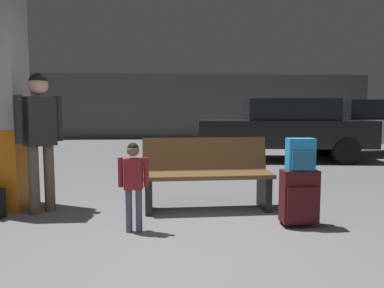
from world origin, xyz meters
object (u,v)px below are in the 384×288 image
(adult, at_px, (40,128))
(parked_car_near, at_px, (283,127))
(bench, at_px, (207,174))
(child, at_px, (133,177))
(parked_car_side, at_px, (373,125))
(backpack_bright, at_px, (301,155))
(suitcase, at_px, (299,197))

(adult, xyz_separation_m, parked_car_near, (4.43, 4.37, -0.22))
(bench, xyz_separation_m, child, (-0.84, -0.81, 0.12))
(child, height_order, parked_car_side, parked_car_side)
(bench, xyz_separation_m, parked_car_side, (5.34, 5.30, 0.36))
(adult, bearing_deg, parked_car_near, 44.67)
(bench, distance_m, child, 1.17)
(backpack_bright, bearing_deg, suitcase, 48.30)
(bench, height_order, backpack_bright, backpack_bright)
(bench, distance_m, suitcase, 1.19)
(suitcase, height_order, backpack_bright, backpack_bright)
(adult, xyz_separation_m, parked_car_side, (7.33, 5.34, -0.22))
(child, distance_m, adult, 1.47)
(backpack_bright, xyz_separation_m, child, (-1.74, -0.06, -0.21))
(child, bearing_deg, parked_car_near, 57.64)
(parked_car_side, bearing_deg, parked_car_near, -161.71)
(parked_car_side, distance_m, parked_car_near, 3.06)
(backpack_bright, height_order, parked_car_side, parked_car_side)
(bench, relative_size, parked_car_side, 0.38)
(suitcase, distance_m, adult, 3.08)
(suitcase, bearing_deg, bench, 140.22)
(adult, relative_size, parked_car_side, 0.40)
(child, xyz_separation_m, parked_car_near, (3.26, 5.15, 0.24))
(parked_car_side, relative_size, parked_car_near, 0.99)
(child, relative_size, parked_car_near, 0.21)
(bench, bearing_deg, suitcase, -39.78)
(parked_car_side, height_order, parked_car_near, same)
(child, relative_size, adult, 0.55)
(parked_car_near, bearing_deg, child, -122.36)
(backpack_bright, bearing_deg, parked_car_side, 53.80)
(child, bearing_deg, backpack_bright, 1.88)
(bench, bearing_deg, parked_car_side, 44.79)
(adult, height_order, parked_car_near, adult)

